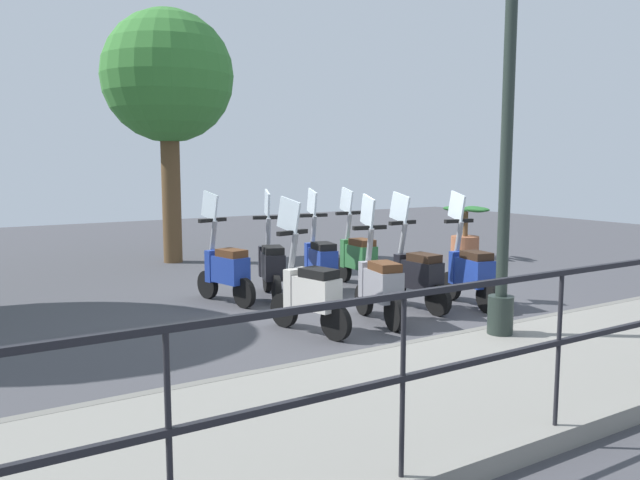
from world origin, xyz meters
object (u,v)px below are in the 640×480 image
lamp_post_near (507,135)px  scooter_near_2 (379,283)px  potted_palm (465,236)px  scooter_near_3 (310,292)px  tree_distant (168,79)px  scooter_near_0 (470,271)px  scooter_near_1 (416,274)px  scooter_far_2 (271,264)px  scooter_far_0 (357,256)px  scooter_far_3 (225,268)px  scooter_far_1 (320,260)px

lamp_post_near → scooter_near_2: bearing=17.2°
potted_palm → scooter_near_3: bearing=119.9°
tree_distant → scooter_near_0: tree_distant is taller
scooter_near_1 → potted_palm: bearing=-55.5°
scooter_far_2 → scooter_far_0: bearing=-70.7°
potted_palm → tree_distant: bearing=63.2°
scooter_near_3 → scooter_near_0: bearing=-103.2°
scooter_near_1 → scooter_far_3: bearing=46.3°
scooter_near_0 → tree_distant: bearing=30.1°
potted_palm → scooter_far_2: 5.20m
scooter_far_0 → scooter_near_2: bearing=155.0°
lamp_post_near → scooter_near_0: lamp_post_near is taller
scooter_near_2 → scooter_near_0: bearing=-76.7°
scooter_near_1 → scooter_far_1: (1.62, 0.48, 0.00)m
tree_distant → scooter_near_3: 6.55m
scooter_near_3 → scooter_far_2: (1.91, -0.50, 0.00)m
scooter_far_1 → scooter_far_0: bearing=-74.1°
potted_palm → scooter_far_2: (-1.28, 5.04, 0.04)m
tree_distant → potted_palm: (-2.62, -5.19, -3.05)m
scooter_near_2 → scooter_far_3: size_ratio=1.00×
scooter_near_0 → scooter_far_0: (1.91, 0.50, 0.00)m
lamp_post_near → scooter_far_2: bearing=14.9°
tree_distant → scooter_near_3: bearing=176.6°
scooter_near_0 → scooter_near_1: 0.78m
scooter_near_1 → scooter_far_2: bearing=34.3°
tree_distant → scooter_near_2: bearing=-174.1°
scooter_near_3 → scooter_far_3: bearing=-8.5°
scooter_near_3 → scooter_far_0: (1.95, -2.02, 0.00)m
tree_distant → scooter_far_2: size_ratio=3.10×
scooter_near_0 → scooter_far_2: size_ratio=1.00×
scooter_far_1 → scooter_far_3: (0.05, 1.49, 0.00)m
scooter_near_2 → scooter_far_3: (1.96, 1.15, 0.00)m
scooter_near_1 → scooter_far_1: size_ratio=1.00×
tree_distant → scooter_near_1: size_ratio=3.10×
scooter_near_0 → scooter_near_1: size_ratio=1.00×
scooter_near_2 → scooter_near_3: bearing=99.0°
scooter_near_1 → scooter_near_3: (-0.26, 1.77, 0.00)m
scooter_near_2 → scooter_near_3: 0.95m
lamp_post_near → tree_distant: (7.32, 1.06, 1.30)m
scooter_near_0 → scooter_near_1: (0.21, 0.75, 0.00)m
scooter_far_3 → potted_palm: bearing=-91.4°
scooter_far_0 → scooter_far_1: same height
potted_palm → scooter_near_2: (-3.22, 4.59, 0.04)m
scooter_near_1 → scooter_far_3: 2.58m
scooter_near_3 → scooter_near_2: bearing=-105.9°
tree_distant → scooter_near_0: (-5.76, -2.17, -3.01)m
scooter_near_3 → scooter_far_2: size_ratio=1.00×
tree_distant → scooter_far_1: tree_distant is taller
lamp_post_near → scooter_far_3: (3.45, 1.61, -1.71)m
scooter_far_1 → scooter_far_3: size_ratio=1.00×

